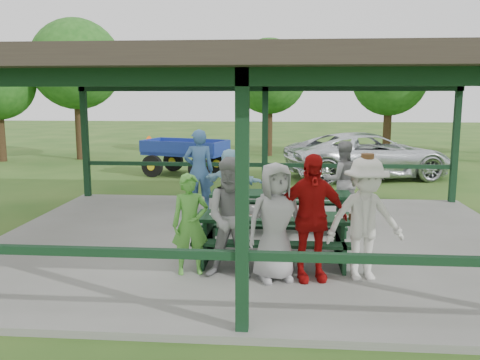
# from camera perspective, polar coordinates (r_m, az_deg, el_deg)

# --- Properties ---
(ground) EXTENTS (90.00, 90.00, 0.00)m
(ground) POSITION_cam_1_polar(r_m,az_deg,el_deg) (9.77, 1.99, -7.17)
(ground) COLOR #274F18
(ground) RESTS_ON ground
(concrete_slab) EXTENTS (10.00, 8.00, 0.10)m
(concrete_slab) POSITION_cam_1_polar(r_m,az_deg,el_deg) (9.76, 1.99, -6.89)
(concrete_slab) COLOR slate
(concrete_slab) RESTS_ON ground
(pavilion_structure) EXTENTS (10.60, 8.60, 3.24)m
(pavilion_structure) POSITION_cam_1_polar(r_m,az_deg,el_deg) (9.37, 2.10, 11.73)
(pavilion_structure) COLOR black
(pavilion_structure) RESTS_ON concrete_slab
(picnic_table_near) EXTENTS (2.54, 1.39, 0.75)m
(picnic_table_near) POSITION_cam_1_polar(r_m,az_deg,el_deg) (8.45, 3.77, -5.82)
(picnic_table_near) COLOR black
(picnic_table_near) RESTS_ON concrete_slab
(picnic_table_far) EXTENTS (2.82, 1.39, 0.75)m
(picnic_table_far) POSITION_cam_1_polar(r_m,az_deg,el_deg) (10.39, 4.56, -2.87)
(picnic_table_far) COLOR black
(picnic_table_far) RESTS_ON concrete_slab
(table_setting) EXTENTS (2.32, 0.45, 0.10)m
(table_setting) POSITION_cam_1_polar(r_m,az_deg,el_deg) (8.41, 3.82, -3.73)
(table_setting) COLOR white
(table_setting) RESTS_ON picnic_table_near
(contestant_green) EXTENTS (0.64, 0.51, 1.55)m
(contestant_green) POSITION_cam_1_polar(r_m,az_deg,el_deg) (7.76, -5.61, -4.95)
(contestant_green) COLOR #51A539
(contestant_green) RESTS_ON concrete_slab
(contestant_grey_left) EXTENTS (0.91, 0.72, 1.82)m
(contestant_grey_left) POSITION_cam_1_polar(r_m,az_deg,el_deg) (7.52, -0.66, -4.31)
(contestant_grey_left) COLOR gray
(contestant_grey_left) RESTS_ON concrete_slab
(contestant_grey_mid) EXTENTS (0.99, 0.82, 1.75)m
(contestant_grey_mid) POSITION_cam_1_polar(r_m,az_deg,el_deg) (7.45, 4.00, -4.72)
(contestant_grey_mid) COLOR #9C9B9E
(contestant_grey_mid) RESTS_ON concrete_slab
(contestant_red) EXTENTS (1.18, 0.68, 1.88)m
(contestant_red) POSITION_cam_1_polar(r_m,az_deg,el_deg) (7.50, 7.91, -4.19)
(contestant_red) COLOR #A10D0C
(contestant_red) RESTS_ON concrete_slab
(contestant_white_fedora) EXTENTS (1.30, 0.93, 1.88)m
(contestant_white_fedora) POSITION_cam_1_polar(r_m,az_deg,el_deg) (7.67, 13.85, -4.27)
(contestant_white_fedora) COLOR silver
(contestant_white_fedora) RESTS_ON concrete_slab
(spectator_lblue) EXTENTS (1.50, 0.98, 1.54)m
(spectator_lblue) POSITION_cam_1_polar(r_m,az_deg,el_deg) (11.28, -1.09, -0.35)
(spectator_lblue) COLOR #93CBE4
(spectator_lblue) RESTS_ON concrete_slab
(spectator_blue) EXTENTS (0.79, 0.60, 1.93)m
(spectator_blue) POSITION_cam_1_polar(r_m,az_deg,el_deg) (11.91, -4.64, 1.08)
(spectator_blue) COLOR #385F91
(spectator_blue) RESTS_ON concrete_slab
(spectator_grey) EXTENTS (0.93, 0.78, 1.73)m
(spectator_grey) POSITION_cam_1_polar(r_m,az_deg,el_deg) (11.35, 11.40, -0.01)
(spectator_grey) COLOR gray
(spectator_grey) RESTS_ON concrete_slab
(pickup_truck) EXTENTS (6.06, 3.95, 1.55)m
(pickup_truck) POSITION_cam_1_polar(r_m,az_deg,el_deg) (17.77, 14.26, 2.68)
(pickup_truck) COLOR silver
(pickup_truck) RESTS_ON ground
(farm_trailer) EXTENTS (3.88, 2.34, 1.35)m
(farm_trailer) POSITION_cam_1_polar(r_m,az_deg,el_deg) (17.94, -6.14, 2.64)
(farm_trailer) COLOR navy
(farm_trailer) RESTS_ON ground
(tree_far_left) EXTENTS (3.87, 3.87, 6.04)m
(tree_far_left) POSITION_cam_1_polar(r_m,az_deg,el_deg) (23.39, -17.91, 12.24)
(tree_far_left) COLOR #301F13
(tree_far_left) RESTS_ON ground
(tree_left) EXTENTS (3.43, 3.43, 5.36)m
(tree_left) POSITION_cam_1_polar(r_m,az_deg,el_deg) (23.66, 3.28, 11.50)
(tree_left) COLOR #301F13
(tree_left) RESTS_ON ground
(tree_mid) EXTENTS (3.34, 3.34, 5.21)m
(tree_mid) POSITION_cam_1_polar(r_m,az_deg,el_deg) (24.00, 16.44, 10.87)
(tree_mid) COLOR #301F13
(tree_mid) RESTS_ON ground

